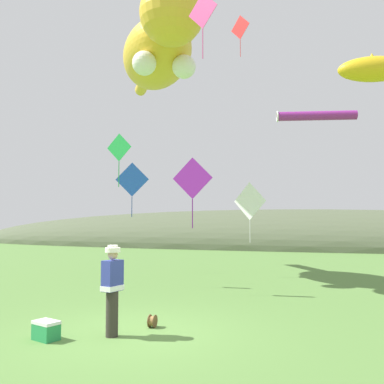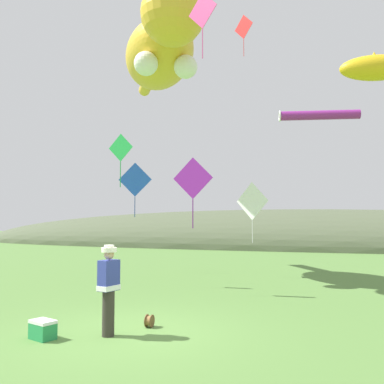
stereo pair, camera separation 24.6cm
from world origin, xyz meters
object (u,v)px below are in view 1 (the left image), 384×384
(kite_spool, at_px, (152,321))
(kite_giant_cat, at_px, (159,49))
(kite_diamond_red, at_px, (240,28))
(picnic_cooler, at_px, (46,330))
(kite_diamond_green, at_px, (119,148))
(festival_attendant, at_px, (112,287))
(kite_diamond_violet, at_px, (192,179))
(kite_diamond_white, at_px, (250,201))
(kite_diamond_pink, at_px, (203,11))
(kite_diamond_blue, at_px, (132,180))
(kite_tube_streamer, at_px, (316,116))

(kite_spool, height_order, kite_giant_cat, kite_giant_cat)
(kite_giant_cat, height_order, kite_diamond_red, kite_diamond_red)
(picnic_cooler, bearing_deg, kite_diamond_green, 105.18)
(picnic_cooler, distance_m, kite_diamond_green, 7.98)
(festival_attendant, xyz_separation_m, kite_spool, (0.49, 0.89, -0.82))
(kite_spool, bearing_deg, kite_diamond_violet, 94.94)
(kite_giant_cat, bearing_deg, kite_diamond_white, 24.43)
(kite_diamond_white, relative_size, kite_diamond_green, 1.29)
(kite_spool, relative_size, kite_diamond_green, 0.14)
(kite_diamond_violet, distance_m, kite_diamond_white, 4.62)
(kite_diamond_green, bearing_deg, picnic_cooler, -74.82)
(picnic_cooler, height_order, kite_diamond_violet, kite_diamond_violet)
(picnic_cooler, xyz_separation_m, kite_diamond_red, (1.23, 13.66, 11.75))
(festival_attendant, bearing_deg, kite_diamond_white, 82.92)
(kite_diamond_pink, bearing_deg, kite_giant_cat, 126.94)
(picnic_cooler, bearing_deg, kite_diamond_red, 84.86)
(kite_diamond_blue, bearing_deg, kite_diamond_violet, -47.42)
(kite_giant_cat, bearing_deg, kite_diamond_pink, -53.06)
(kite_tube_streamer, bearing_deg, kite_diamond_pink, -119.12)
(picnic_cooler, distance_m, kite_diamond_pink, 9.59)
(picnic_cooler, distance_m, kite_diamond_blue, 11.14)
(kite_diamond_violet, xyz_separation_m, kite_diamond_green, (-2.93, 0.82, 1.23))
(kite_diamond_blue, height_order, kite_diamond_white, kite_diamond_blue)
(picnic_cooler, distance_m, kite_giant_cat, 12.30)
(kite_giant_cat, height_order, kite_tube_streamer, kite_giant_cat)
(picnic_cooler, bearing_deg, kite_giant_cat, 97.22)
(picnic_cooler, bearing_deg, kite_tube_streamer, 64.39)
(picnic_cooler, distance_m, kite_diamond_red, 18.07)
(kite_giant_cat, distance_m, kite_diamond_blue, 5.60)
(kite_giant_cat, relative_size, kite_diamond_white, 3.54)
(picnic_cooler, bearing_deg, kite_diamond_blue, 106.40)
(kite_spool, xyz_separation_m, kite_tube_streamer, (3.28, 8.64, 6.20))
(kite_giant_cat, height_order, kite_diamond_green, kite_giant_cat)
(festival_attendant, xyz_separation_m, kite_diamond_white, (1.17, 9.38, 2.05))
(festival_attendant, bearing_deg, kite_diamond_pink, 80.02)
(picnic_cooler, bearing_deg, kite_diamond_violet, 77.46)
(festival_attendant, distance_m, kite_spool, 1.30)
(festival_attendant, distance_m, kite_diamond_red, 17.08)
(kite_spool, relative_size, kite_tube_streamer, 0.09)
(kite_diamond_green, bearing_deg, kite_diamond_pink, -25.43)
(picnic_cooler, relative_size, kite_diamond_violet, 0.26)
(kite_diamond_violet, relative_size, kite_diamond_green, 1.17)
(picnic_cooler, distance_m, kite_tube_streamer, 12.79)
(kite_diamond_violet, height_order, kite_diamond_blue, kite_diamond_blue)
(kite_diamond_white, bearing_deg, kite_spool, -94.58)
(kite_diamond_red, bearing_deg, kite_spool, -88.41)
(kite_spool, distance_m, kite_diamond_violet, 5.28)
(kite_diamond_red, bearing_deg, kite_diamond_white, -74.60)
(kite_diamond_pink, bearing_deg, picnic_cooler, -111.19)
(kite_diamond_violet, bearing_deg, kite_diamond_red, 89.94)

